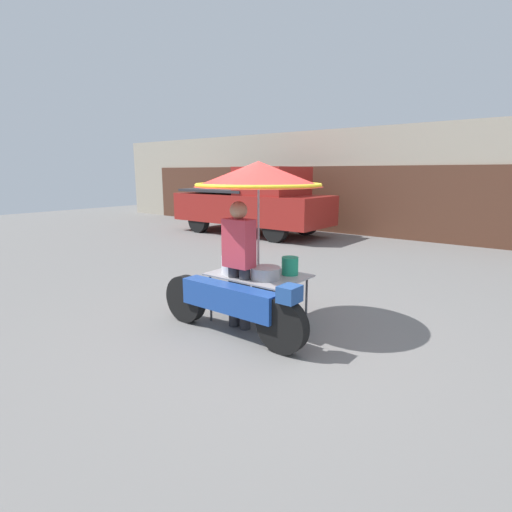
{
  "coord_description": "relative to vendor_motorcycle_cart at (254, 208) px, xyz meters",
  "views": [
    {
      "loc": [
        2.74,
        -3.71,
        1.96
      ],
      "look_at": [
        -0.33,
        0.22,
        0.9
      ],
      "focal_mm": 28.0,
      "sensor_mm": 36.0,
      "label": 1
    }
  ],
  "objects": [
    {
      "name": "shopfront_building",
      "position": [
        0.32,
        9.0,
        0.13
      ],
      "size": [
        28.0,
        2.06,
        3.3
      ],
      "color": "#B2A893",
      "rests_on": "ground"
    },
    {
      "name": "pickup_truck",
      "position": [
        -4.79,
        6.1,
        -0.51
      ],
      "size": [
        5.15,
        1.97,
        2.11
      ],
      "color": "black",
      "rests_on": "ground"
    },
    {
      "name": "ground_plane",
      "position": [
        0.32,
        -0.17,
        -1.51
      ],
      "size": [
        36.0,
        36.0,
        0.0
      ],
      "primitive_type": "plane",
      "color": "slate"
    },
    {
      "name": "vendor_person",
      "position": [
        -0.08,
        -0.2,
        -0.61
      ],
      "size": [
        0.38,
        0.22,
        1.61
      ],
      "color": "#2D2D33",
      "rests_on": "ground"
    },
    {
      "name": "vendor_motorcycle_cart",
      "position": [
        0.0,
        0.0,
        0.0
      ],
      "size": [
        2.17,
        1.6,
        2.09
      ],
      "color": "black",
      "rests_on": "ground"
    }
  ]
}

